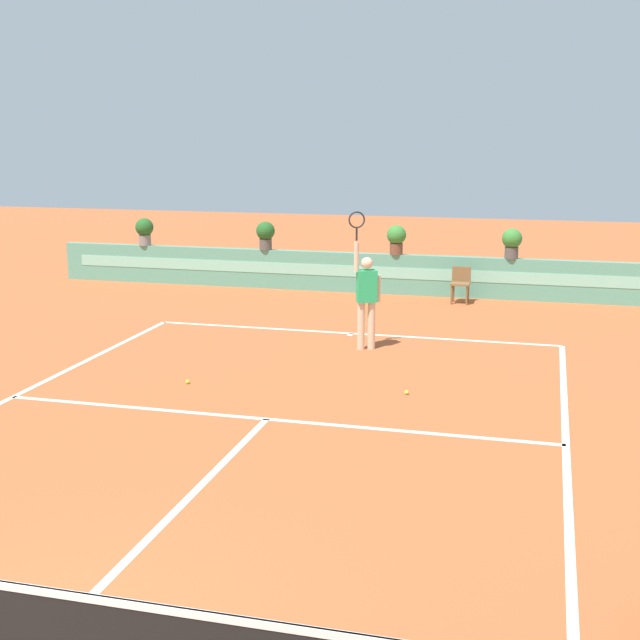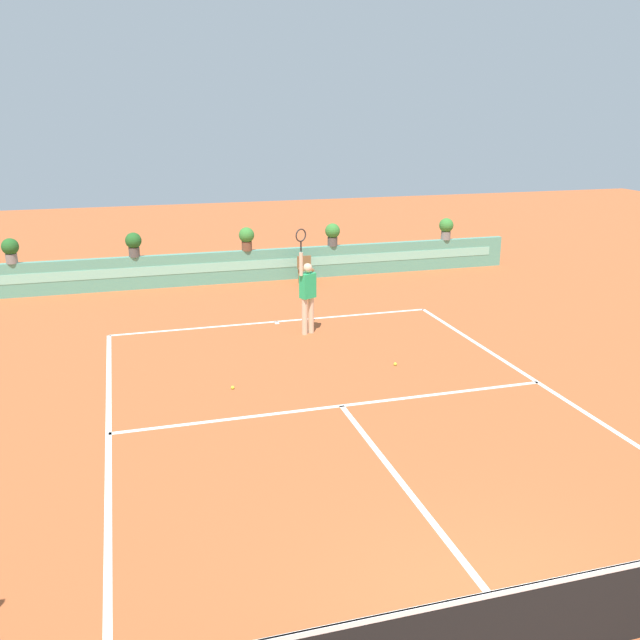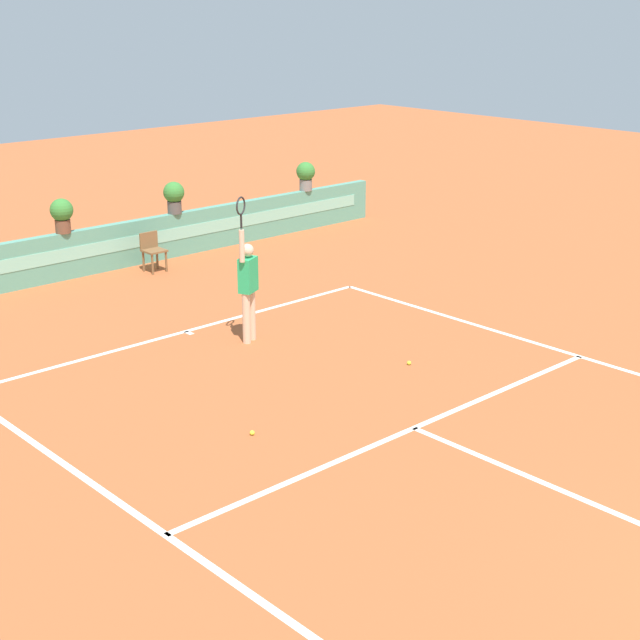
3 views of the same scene
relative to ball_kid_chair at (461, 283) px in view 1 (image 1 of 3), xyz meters
name	(u,v)px [view 1 (image 1 of 3)]	position (x,y,z in m)	size (l,w,h in m)	color
ground_plane	(258,428)	(-1.80, -9.66, -0.48)	(60.00, 60.00, 0.00)	#B2562D
court_lines	(273,412)	(-1.80, -8.94, -0.47)	(8.32, 11.94, 0.01)	white
back_wall_barrier	(391,274)	(-1.80, 0.73, 0.02)	(18.00, 0.21, 1.00)	#599E84
ball_kid_chair	(461,283)	(0.00, 0.00, 0.00)	(0.44, 0.44, 0.85)	brown
tennis_player	(366,294)	(-1.26, -4.93, 0.57)	(0.57, 0.35, 2.58)	beige
tennis_ball_near_baseline	(407,392)	(-0.06, -7.58, -0.44)	(0.07, 0.07, 0.07)	#CCE033
tennis_ball_mid_court	(188,382)	(-3.59, -7.91, -0.44)	(0.07, 0.07, 0.07)	#CCE033
potted_plant_left	(266,234)	(-5.09, 0.73, 0.93)	(0.48, 0.48, 0.72)	#514C47
potted_plant_far_left	(145,230)	(-8.49, 0.73, 0.93)	(0.48, 0.48, 0.72)	gray
potted_plant_centre	(396,238)	(-1.68, 0.73, 0.93)	(0.48, 0.48, 0.72)	brown
potted_plant_right	(512,241)	(1.11, 0.73, 0.93)	(0.48, 0.48, 0.72)	#514C47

